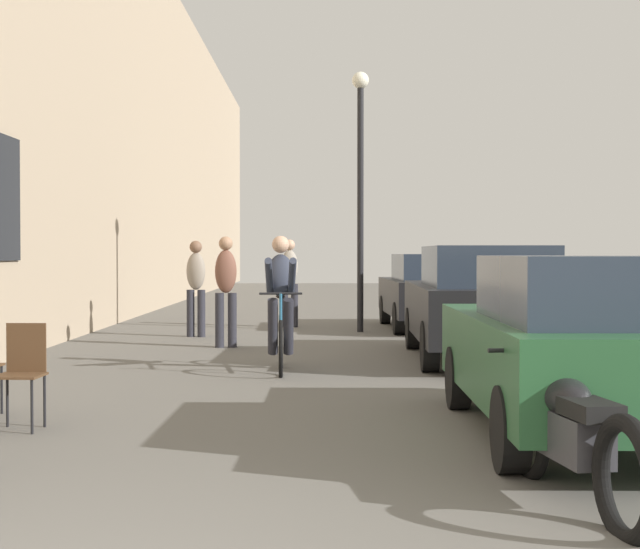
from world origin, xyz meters
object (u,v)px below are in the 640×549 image
(pedestrian_mid, at_px, (192,283))
(parked_car_third, at_px, (428,290))
(cafe_chair_mid_toward_street, at_px, (18,368))
(street_lamp, at_px, (357,167))
(parked_motorcycle, at_px, (568,435))
(pedestrian_far, at_px, (286,278))
(cyclist_on_bicycle, at_px, (277,307))
(parked_car_nearest, at_px, (576,344))
(pedestrian_near, at_px, (222,285))
(parked_car_second, at_px, (478,301))

(pedestrian_mid, distance_m, parked_car_third, 4.71)
(cafe_chair_mid_toward_street, relative_size, street_lamp, 0.18)
(parked_car_third, xyz_separation_m, parked_motorcycle, (-0.68, -13.17, -0.36))
(street_lamp, relative_size, parked_car_third, 1.17)
(pedestrian_far, bearing_deg, cyclist_on_bicycle, -89.10)
(parked_car_nearest, bearing_deg, parked_car_third, 89.47)
(parked_car_nearest, height_order, parked_car_third, parked_car_third)
(pedestrian_mid, xyz_separation_m, street_lamp, (2.97, 1.09, 2.14))
(cafe_chair_mid_toward_street, relative_size, parked_car_third, 0.21)
(pedestrian_far, relative_size, parked_car_nearest, 0.42)
(cafe_chair_mid_toward_street, distance_m, parked_car_third, 11.73)
(cafe_chair_mid_toward_street, bearing_deg, parked_car_nearest, -5.42)
(cyclist_on_bicycle, height_order, pedestrian_near, pedestrian_near)
(cyclist_on_bicycle, xyz_separation_m, pedestrian_mid, (-1.71, 4.92, 0.15))
(pedestrian_far, distance_m, parked_motorcycle, 13.90)
(cafe_chair_mid_toward_street, height_order, pedestrian_far, pedestrian_far)
(cafe_chair_mid_toward_street, distance_m, parked_car_second, 7.09)
(pedestrian_mid, xyz_separation_m, parked_car_third, (4.39, 1.70, -0.20))
(parked_car_third, bearing_deg, cyclist_on_bicycle, -112.08)
(cyclist_on_bicycle, xyz_separation_m, parked_motorcycle, (2.00, -6.56, -0.41))
(pedestrian_near, relative_size, street_lamp, 0.36)
(cafe_chair_mid_toward_street, relative_size, pedestrian_near, 0.51)
(parked_car_nearest, height_order, parked_motorcycle, parked_car_nearest)
(parked_car_second, height_order, parked_car_third, parked_car_second)
(pedestrian_far, distance_m, parked_car_third, 2.86)
(pedestrian_far, height_order, parked_motorcycle, pedestrian_far)
(cyclist_on_bicycle, distance_m, parked_car_second, 2.97)
(parked_car_second, bearing_deg, pedestrian_far, 115.30)
(parked_car_second, bearing_deg, street_lamp, 106.86)
(pedestrian_far, bearing_deg, parked_motorcycle, -81.24)
(cyclist_on_bicycle, distance_m, street_lamp, 6.56)
(cafe_chair_mid_toward_street, distance_m, pedestrian_far, 11.46)
(street_lamp, distance_m, parked_car_nearest, 10.91)
(parked_car_nearest, xyz_separation_m, parked_motorcycle, (-0.58, -2.00, -0.36))
(street_lamp, bearing_deg, parked_car_third, 22.98)
(parked_motorcycle, bearing_deg, pedestrian_far, 98.76)
(pedestrian_mid, relative_size, parked_car_nearest, 0.41)
(parked_car_second, xyz_separation_m, parked_car_third, (-0.06, 5.50, -0.06))
(pedestrian_mid, bearing_deg, pedestrian_far, 54.65)
(cyclist_on_bicycle, bearing_deg, parked_car_nearest, -60.46)
(parked_car_third, bearing_deg, pedestrian_mid, -158.88)
(parked_car_third, bearing_deg, parked_car_nearest, -90.53)
(parked_car_second, xyz_separation_m, parked_motorcycle, (-0.74, -7.68, -0.42))
(cyclist_on_bicycle, relative_size, parked_car_second, 0.39)
(street_lamp, distance_m, parked_car_second, 5.60)
(parked_car_nearest, bearing_deg, pedestrian_far, 102.94)
(parked_car_nearest, bearing_deg, parked_car_second, 88.35)
(pedestrian_far, bearing_deg, pedestrian_near, -101.70)
(parked_car_third, height_order, parked_motorcycle, parked_car_third)
(street_lamp, bearing_deg, pedestrian_near, -126.36)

